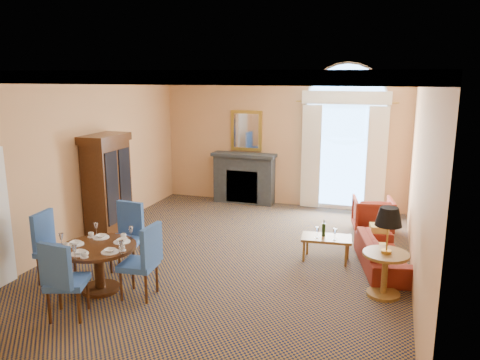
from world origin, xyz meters
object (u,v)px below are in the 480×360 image
(sofa, at_px, (383,254))
(coffee_table, at_px, (326,239))
(side_table, at_px, (387,242))
(armoire, at_px, (107,188))
(armchair, at_px, (373,215))
(dining_table, at_px, (99,257))

(sofa, height_order, coffee_table, coffee_table)
(sofa, height_order, side_table, side_table)
(armoire, xyz_separation_m, coffee_table, (4.32, 0.03, -0.58))
(armoire, height_order, armchair, armoire)
(coffee_table, bearing_deg, sofa, -7.53)
(armchair, bearing_deg, sofa, 87.16)
(dining_table, bearing_deg, armchair, 47.52)
(dining_table, height_order, coffee_table, dining_table)
(coffee_table, relative_size, side_table, 0.68)
(dining_table, bearing_deg, side_table, 16.17)
(dining_table, relative_size, sofa, 0.65)
(armoire, bearing_deg, coffee_table, 0.35)
(armchair, bearing_deg, coffee_table, 58.70)
(dining_table, bearing_deg, sofa, 28.93)
(armoire, relative_size, dining_table, 1.82)
(dining_table, distance_m, coffee_table, 3.76)
(dining_table, height_order, sofa, dining_table)
(armoire, xyz_separation_m, side_table, (5.32, -1.03, -0.15))
(armchair, xyz_separation_m, side_table, (0.31, -2.89, 0.47))
(armoire, height_order, coffee_table, armoire)
(sofa, bearing_deg, dining_table, 105.33)
(sofa, bearing_deg, armoire, 76.45)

